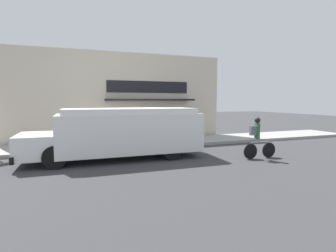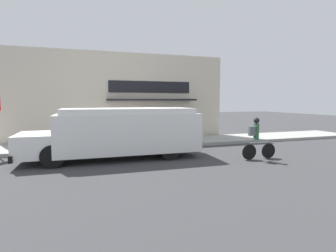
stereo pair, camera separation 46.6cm
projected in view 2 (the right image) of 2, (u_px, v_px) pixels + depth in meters
ground_plane at (131, 150)px, 12.19m from camera, size 70.00×70.00×0.00m
sidewalk at (127, 144)px, 13.42m from camera, size 28.00×2.62×0.16m
storefront at (123, 97)px, 14.70m from camera, size 12.29×1.09×4.97m
school_bus at (120, 132)px, 10.45m from camera, size 6.87×2.65×2.00m
cyclist at (257, 138)px, 10.24m from camera, size 1.49×0.23×1.65m
trash_bin at (150, 130)px, 14.61m from camera, size 0.65×0.65×0.98m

